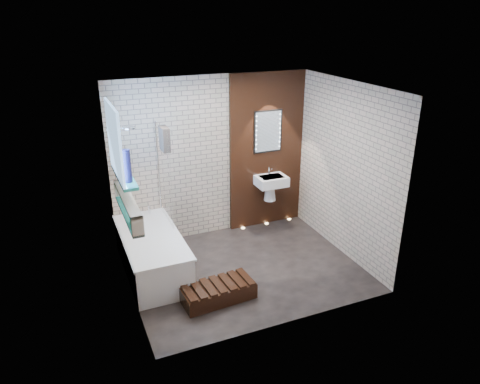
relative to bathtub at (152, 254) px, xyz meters
name	(u,v)px	position (x,y,z in m)	size (l,w,h in m)	color
ground	(244,269)	(1.22, -0.45, -0.29)	(3.20, 3.20, 0.00)	black
room_shell	(244,186)	(1.22, -0.45, 1.01)	(3.24, 3.20, 2.60)	#BEA696
walnut_panel	(266,152)	(2.17, 0.82, 1.01)	(1.30, 0.06, 2.60)	black
clerestory_window	(116,149)	(-0.34, -0.10, 1.61)	(0.18, 1.00, 0.94)	#7FADE0
display_niche	(128,206)	(-0.31, -0.30, 0.91)	(0.14, 1.30, 0.26)	teal
bathtub	(152,254)	(0.00, 0.00, 0.00)	(0.79, 1.74, 0.70)	white
bath_screen	(165,175)	(0.35, 0.44, 0.99)	(0.01, 0.78, 1.40)	white
towel	(165,139)	(0.35, 0.29, 1.56)	(0.10, 0.26, 0.34)	black
shower_head	(129,128)	(-0.08, 0.50, 1.71)	(0.18, 0.18, 0.02)	silver
washbasin	(271,184)	(2.17, 0.62, 0.50)	(0.50, 0.36, 0.58)	white
led_mirror	(268,131)	(2.17, 0.78, 1.36)	(0.50, 0.02, 0.70)	black
walnut_step	(218,292)	(0.62, -0.99, -0.19)	(0.94, 0.42, 0.21)	black
niche_bottles	(133,220)	(-0.31, -0.64, 0.87)	(0.06, 0.16, 0.13)	#9C5D18
sill_vases	(125,167)	(-0.28, -0.15, 1.38)	(0.18, 0.51, 0.41)	#17163E
floor_uplights	(267,223)	(2.17, 0.75, -0.29)	(0.96, 0.06, 0.01)	#FFD899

